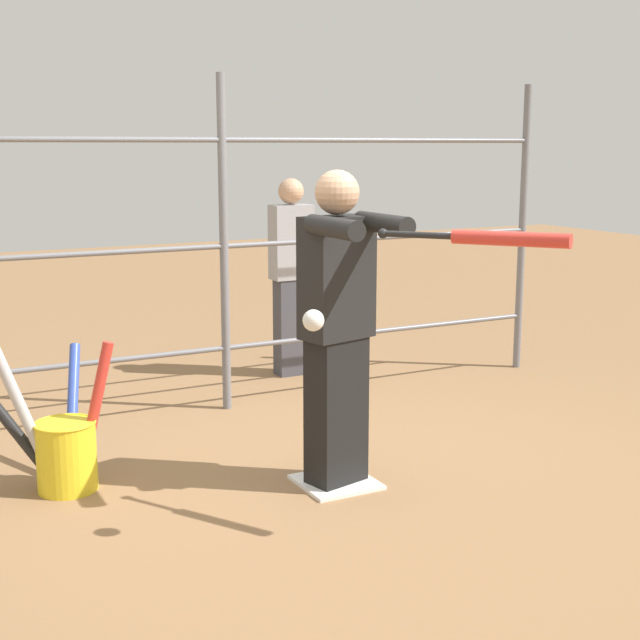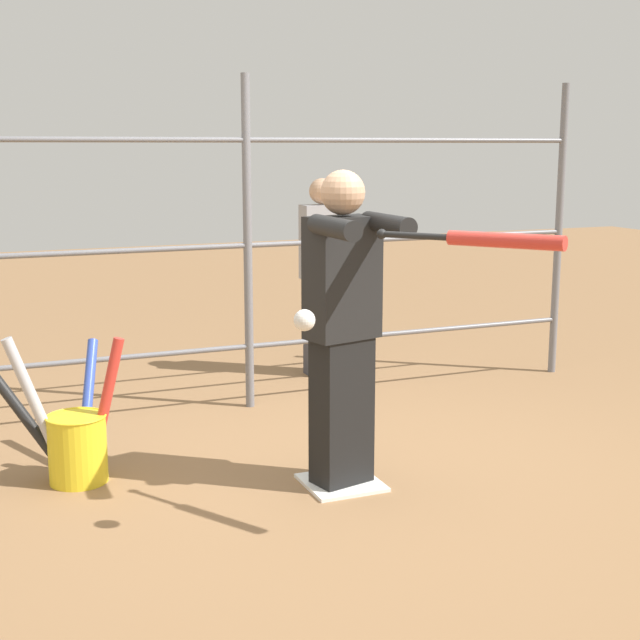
{
  "view_description": "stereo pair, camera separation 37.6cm",
  "coord_description": "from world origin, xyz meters",
  "px_view_note": "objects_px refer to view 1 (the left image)",
  "views": [
    {
      "loc": [
        2.19,
        4.03,
        1.81
      ],
      "look_at": [
        0.23,
        0.25,
        0.98
      ],
      "focal_mm": 50.0,
      "sensor_mm": 36.0,
      "label": 1
    },
    {
      "loc": [
        1.85,
        4.19,
        1.81
      ],
      "look_at": [
        0.23,
        0.25,
        0.98
      ],
      "focal_mm": 50.0,
      "sensor_mm": 36.0,
      "label": 2
    }
  ],
  "objects_px": {
    "softball_in_flight": "(313,320)",
    "bystander_behind_fence": "(291,274)",
    "batter": "(338,320)",
    "baseball_bat_swinging": "(493,238)",
    "bat_bucket": "(63,446)"
  },
  "relations": [
    {
      "from": "softball_in_flight",
      "to": "bystander_behind_fence",
      "type": "relative_size",
      "value": 0.06
    },
    {
      "from": "batter",
      "to": "bystander_behind_fence",
      "type": "relative_size",
      "value": 1.08
    },
    {
      "from": "bystander_behind_fence",
      "to": "baseball_bat_swinging",
      "type": "bearing_deg",
      "value": 80.51
    },
    {
      "from": "baseball_bat_swinging",
      "to": "bystander_behind_fence",
      "type": "xyz_separation_m",
      "value": [
        -0.53,
        -3.16,
        -0.6
      ]
    },
    {
      "from": "baseball_bat_swinging",
      "to": "bystander_behind_fence",
      "type": "relative_size",
      "value": 0.5
    },
    {
      "from": "baseball_bat_swinging",
      "to": "softball_in_flight",
      "type": "distance_m",
      "value": 0.87
    },
    {
      "from": "batter",
      "to": "softball_in_flight",
      "type": "xyz_separation_m",
      "value": [
        0.46,
        0.62,
        0.15
      ]
    },
    {
      "from": "bystander_behind_fence",
      "to": "softball_in_flight",
      "type": "bearing_deg",
      "value": 66.09
    },
    {
      "from": "batter",
      "to": "softball_in_flight",
      "type": "distance_m",
      "value": 0.78
    },
    {
      "from": "batter",
      "to": "bat_bucket",
      "type": "height_order",
      "value": "batter"
    },
    {
      "from": "bat_bucket",
      "to": "bystander_behind_fence",
      "type": "distance_m",
      "value": 2.76
    },
    {
      "from": "bat_bucket",
      "to": "softball_in_flight",
      "type": "bearing_deg",
      "value": 124.71
    },
    {
      "from": "batter",
      "to": "softball_in_flight",
      "type": "relative_size",
      "value": 17.62
    },
    {
      "from": "softball_in_flight",
      "to": "bystander_behind_fence",
      "type": "xyz_separation_m",
      "value": [
        -1.28,
        -2.88,
        -0.25
      ]
    },
    {
      "from": "batter",
      "to": "baseball_bat_swinging",
      "type": "relative_size",
      "value": 2.15
    }
  ]
}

